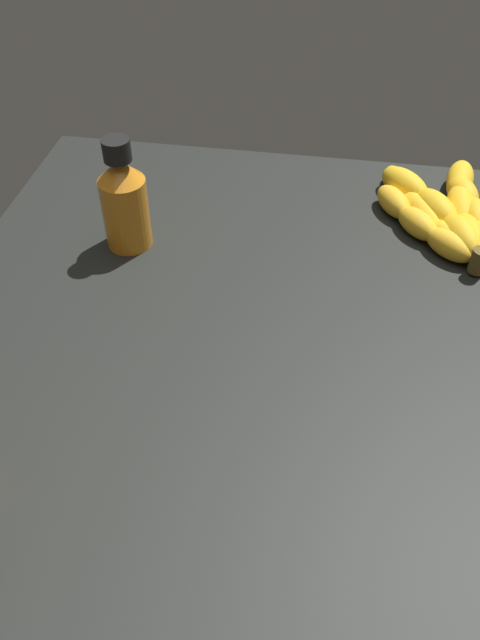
{
  "coord_description": "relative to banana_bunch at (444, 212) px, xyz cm",
  "views": [
    {
      "loc": [
        -40.81,
        -2.95,
        47.51
      ],
      "look_at": [
        1.58,
        3.98,
        5.9
      ],
      "focal_mm": 35.62,
      "sensor_mm": 36.0,
      "label": 1
    }
  ],
  "objects": [
    {
      "name": "ground_plane",
      "position": [
        -29.26,
        17.52,
        -3.35
      ],
      "size": [
        86.97,
        77.22,
        3.27
      ],
      "primitive_type": "cube",
      "color": "black"
    },
    {
      "name": "banana_bunch",
      "position": [
        0.0,
        0.0,
        0.0
      ],
      "size": [
        22.98,
        14.97,
        3.78
      ],
      "color": "gold",
      "rests_on": "ground_plane"
    },
    {
      "name": "honey_bottle",
      "position": [
        -10.29,
        38.05,
        4.44
      ],
      "size": [
        5.53,
        5.53,
        13.88
      ],
      "color": "orange",
      "rests_on": "ground_plane"
    }
  ]
}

